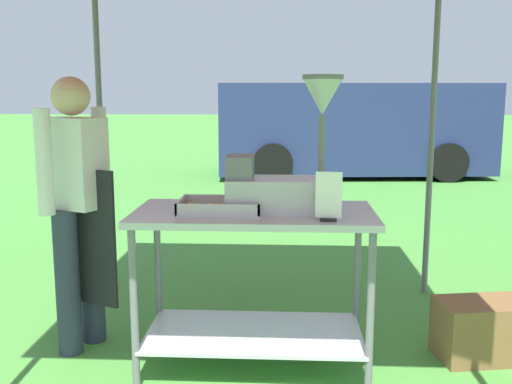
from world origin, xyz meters
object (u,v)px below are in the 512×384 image
at_px(donut_tray, 219,208).
at_px(supply_crate, 486,330).
at_px(donut_cart, 254,257).
at_px(vendor, 77,200).
at_px(donut_fryer, 285,171).
at_px(menu_sign, 329,200).
at_px(van_navy, 352,128).

bearing_deg(donut_tray, supply_crate, 8.48).
xyz_separation_m(donut_cart, donut_tray, (-0.18, -0.05, 0.28)).
xyz_separation_m(donut_cart, vendor, (-1.05, 0.20, 0.27)).
height_order(donut_fryer, supply_crate, donut_fryer).
bearing_deg(menu_sign, vendor, 163.13).
height_order(vendor, van_navy, van_navy).
relative_size(donut_fryer, van_navy, 0.14).
xyz_separation_m(menu_sign, supply_crate, (0.95, 0.41, -0.83)).
xyz_separation_m(donut_cart, donut_fryer, (0.17, -0.01, 0.48)).
bearing_deg(donut_fryer, van_navy, 81.26).
distance_m(donut_cart, van_navy, 8.06).
distance_m(menu_sign, van_navy, 8.23).
distance_m(donut_tray, donut_fryer, 0.40).
relative_size(menu_sign, van_navy, 0.05).
height_order(donut_tray, van_navy, van_navy).
xyz_separation_m(donut_cart, van_navy, (1.39, 7.93, 0.25)).
height_order(donut_cart, donut_fryer, donut_fryer).
distance_m(donut_cart, donut_fryer, 0.51).
relative_size(donut_tray, vendor, 0.27).
distance_m(menu_sign, supply_crate, 1.32).
bearing_deg(donut_tray, donut_cart, 16.66).
xyz_separation_m(donut_fryer, vendor, (-1.21, 0.21, -0.20)).
bearing_deg(van_navy, donut_tray, -101.11).
bearing_deg(donut_fryer, menu_sign, -46.10).
bearing_deg(donut_fryer, donut_cart, 176.90).
relative_size(donut_cart, donut_fryer, 1.80).
bearing_deg(vendor, donut_fryer, -9.74).
distance_m(donut_cart, vendor, 1.10).
bearing_deg(supply_crate, menu_sign, -156.90).
bearing_deg(vendor, donut_cart, -10.78).
bearing_deg(donut_cart, donut_fryer, -3.10).
distance_m(vendor, van_navy, 8.11).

